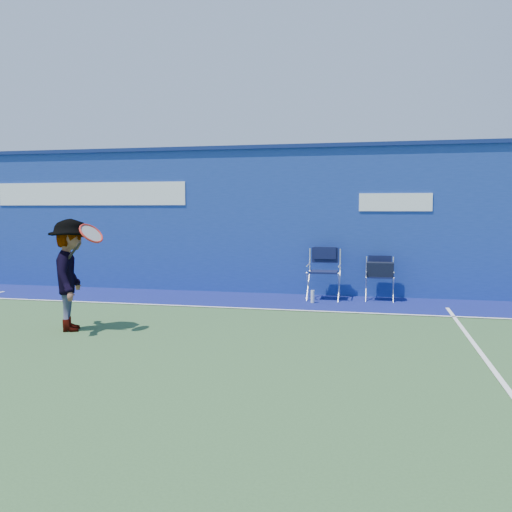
% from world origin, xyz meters
% --- Properties ---
extents(ground, '(80.00, 80.00, 0.00)m').
position_xyz_m(ground, '(0.00, 0.00, 0.00)').
color(ground, '#30532C').
rests_on(ground, ground).
extents(stadium_wall, '(24.00, 0.50, 3.08)m').
position_xyz_m(stadium_wall, '(-0.00, 5.20, 1.55)').
color(stadium_wall, navy).
rests_on(stadium_wall, ground).
extents(out_of_bounds_strip, '(24.00, 1.80, 0.01)m').
position_xyz_m(out_of_bounds_strip, '(0.00, 4.10, 0.00)').
color(out_of_bounds_strip, navy).
rests_on(out_of_bounds_strip, ground).
extents(court_lines, '(24.00, 12.00, 0.01)m').
position_xyz_m(court_lines, '(0.00, 0.60, 0.01)').
color(court_lines, white).
rests_on(court_lines, out_of_bounds_strip).
extents(directors_chair_left, '(0.60, 0.56, 1.02)m').
position_xyz_m(directors_chair_left, '(2.26, 4.50, 0.34)').
color(directors_chair_left, silver).
rests_on(directors_chair_left, ground).
extents(directors_chair_right, '(0.51, 0.46, 0.86)m').
position_xyz_m(directors_chair_right, '(3.33, 4.60, 0.36)').
color(directors_chair_right, silver).
rests_on(directors_chair_right, ground).
extents(water_bottle, '(0.07, 0.07, 0.25)m').
position_xyz_m(water_bottle, '(2.09, 4.03, 0.12)').
color(water_bottle, silver).
rests_on(water_bottle, ground).
extents(tennis_player, '(1.08, 1.21, 1.63)m').
position_xyz_m(tennis_player, '(-1.09, 1.03, 0.82)').
color(tennis_player, '#EA4738').
rests_on(tennis_player, ground).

